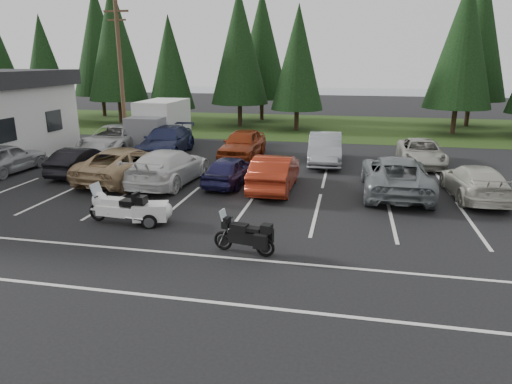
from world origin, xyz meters
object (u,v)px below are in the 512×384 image
object	(u,v)px
car_near_3	(169,167)
car_near_4	(230,170)
car_far_4	(421,152)
adventure_motorcycle	(244,233)
car_far_0	(114,139)
car_far_1	(166,141)
car_far_3	(325,149)
car_near_0	(6,158)
car_near_5	(275,172)
box_truck	(157,124)
car_near_7	(475,182)
car_far_2	(243,144)
touring_motorcycle	(117,204)
car_near_6	(396,175)
car_near_2	(127,164)
cargo_trailer	(151,214)
car_near_1	(81,161)
utility_pole	(121,73)

from	to	relation	value
car_near_3	car_near_4	xyz separation A→B (m)	(2.77, 0.41, -0.13)
car_far_4	adventure_motorcycle	xyz separation A→B (m)	(-6.70, -13.37, -0.03)
car_far_0	car_far_1	distance (m)	3.44
car_far_3	car_far_1	bearing A→B (deg)	174.79
car_near_0	car_far_3	bearing A→B (deg)	-157.84
car_near_5	car_far_4	size ratio (longest dim) A/B	0.96
box_truck	car_near_0	xyz separation A→B (m)	(-4.48, -8.34, -0.70)
car_far_1	car_near_4	bearing A→B (deg)	-51.01
car_near_3	car_near_5	size ratio (longest dim) A/B	1.17
car_near_7	car_far_2	size ratio (longest dim) A/B	0.98
touring_motorcycle	car_near_6	bearing A→B (deg)	35.57
car_near_5	car_near_6	xyz separation A→B (m)	(5.11, 0.41, 0.03)
car_near_3	car_near_2	bearing A→B (deg)	-0.45
car_near_4	car_far_3	distance (m)	6.65
car_near_4	car_near_6	world-z (taller)	car_near_6
car_far_3	touring_motorcycle	bearing A→B (deg)	-122.90
car_near_6	cargo_trailer	bearing A→B (deg)	33.01
car_far_3	cargo_trailer	xyz separation A→B (m)	(-5.28, -10.99, -0.43)
car_near_3	car_near_4	size ratio (longest dim) A/B	1.40
car_near_0	car_near_4	distance (m)	11.53
car_far_2	adventure_motorcycle	bearing A→B (deg)	-73.83
box_truck	car_near_2	distance (m)	8.73
car_far_0	cargo_trailer	xyz separation A→B (m)	(7.53, -11.52, -0.44)
car_near_1	car_near_6	distance (m)	14.93
car_near_4	car_far_0	bearing A→B (deg)	-27.89
car_near_5	adventure_motorcycle	bearing A→B (deg)	92.04
car_far_4	cargo_trailer	bearing A→B (deg)	-131.43
adventure_motorcycle	car_near_4	bearing A→B (deg)	118.32
car_near_1	box_truck	bearing A→B (deg)	-94.31
car_far_3	utility_pole	bearing A→B (deg)	166.94
car_near_0	car_near_7	xyz separation A→B (m)	(21.86, 0.10, -0.07)
car_near_1	car_far_0	size ratio (longest dim) A/B	0.70
car_near_4	car_far_2	bearing A→B (deg)	-76.57
car_near_0	car_near_7	world-z (taller)	car_near_0
cargo_trailer	car_near_1	bearing A→B (deg)	122.25
car_near_5	car_far_4	xyz separation A→B (m)	(6.94, 6.39, -0.09)
car_near_0	car_near_3	world-z (taller)	car_near_3
car_near_6	car_far_1	bearing A→B (deg)	-24.77
car_near_1	car_near_3	world-z (taller)	car_near_3
car_far_0	car_far_4	world-z (taller)	car_far_0
utility_pole	car_near_0	xyz separation A→B (m)	(-2.48, -7.84, -3.95)
utility_pole	car_near_6	distance (m)	18.40
cargo_trailer	car_near_0	bearing A→B (deg)	137.24
car_near_0	car_near_5	xyz separation A→B (m)	(13.63, -0.26, 0.02)
car_near_1	cargo_trailer	size ratio (longest dim) A/B	2.48
box_truck	car_near_3	world-z (taller)	box_truck
car_near_4	car_near_1	bearing A→B (deg)	2.88
car_near_4	adventure_motorcycle	bearing A→B (deg)	113.29
car_near_4	car_near_2	bearing A→B (deg)	8.51
car_near_4	touring_motorcycle	size ratio (longest dim) A/B	1.54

